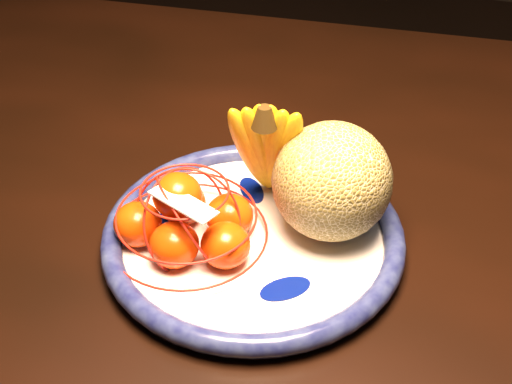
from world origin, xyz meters
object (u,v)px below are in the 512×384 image
(fruit_bowl, at_px, (253,237))
(mandarin_bag, at_px, (188,221))
(cantaloupe, at_px, (332,181))
(dining_table, at_px, (185,194))
(banana_bunch, at_px, (267,145))

(fruit_bowl, xyz_separation_m, mandarin_bag, (-0.06, -0.03, 0.03))
(cantaloupe, bearing_deg, dining_table, 154.62)
(banana_bunch, bearing_deg, dining_table, 138.47)
(banana_bunch, bearing_deg, mandarin_bag, -134.23)
(dining_table, distance_m, mandarin_bag, 0.23)
(cantaloupe, height_order, banana_bunch, banana_bunch)
(fruit_bowl, bearing_deg, dining_table, 134.97)
(dining_table, height_order, cantaloupe, cantaloupe)
(cantaloupe, xyz_separation_m, banana_bunch, (-0.08, 0.02, 0.02))
(dining_table, height_order, fruit_bowl, fruit_bowl)
(dining_table, bearing_deg, banana_bunch, -35.30)
(dining_table, xyz_separation_m, banana_bunch, (0.14, -0.09, 0.17))
(banana_bunch, height_order, mandarin_bag, banana_bunch)
(fruit_bowl, bearing_deg, cantaloupe, 29.69)
(dining_table, xyz_separation_m, mandarin_bag, (0.08, -0.18, 0.12))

